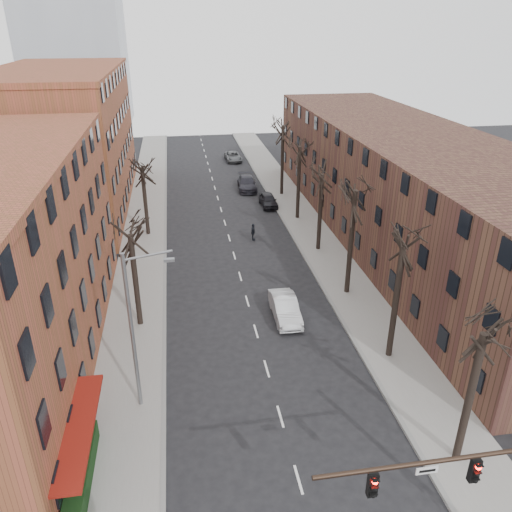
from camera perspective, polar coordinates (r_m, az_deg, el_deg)
name	(u,v)px	position (r m, az deg, el deg)	size (l,w,h in m)	color
sidewalk_left	(145,230)	(50.16, -12.60, 2.87)	(4.00, 90.00, 0.15)	gray
sidewalk_right	(303,221)	(51.55, 5.43, 4.00)	(4.00, 90.00, 0.15)	gray
building_left_far	(65,143)	(57.84, -20.99, 11.99)	(12.00, 28.00, 14.00)	brown
building_right	(403,185)	(48.19, 16.50, 7.74)	(12.00, 50.00, 10.00)	#503425
awning_left	(88,471)	(26.02, -18.63, -22.25)	(1.20, 7.00, 0.15)	maroon
hedge	(80,479)	(24.90, -19.43, -22.90)	(0.80, 6.00, 1.00)	black
tree_right_a	(455,458)	(27.04, 21.84, -20.65)	(5.20, 5.20, 10.00)	black
tree_right_b	(388,356)	(32.29, 14.88, -11.02)	(5.20, 5.20, 10.80)	black
tree_right_c	(346,293)	(38.49, 10.29, -4.18)	(5.20, 5.20, 11.60)	black
tree_right_d	(318,250)	(45.27, 7.09, 0.71)	(5.20, 5.20, 10.00)	black
tree_right_e	(297,219)	(52.39, 4.73, 4.29)	(5.20, 5.20, 10.80)	black
tree_right_f	(282,195)	(59.73, 2.93, 7.01)	(5.20, 5.20, 11.60)	black
tree_left_a	(141,325)	(35.00, -13.04, -7.68)	(5.20, 5.20, 9.50)	black
tree_left_b	(149,235)	(49.24, -12.18, 2.38)	(5.20, 5.20, 9.50)	black
signal_mast_arm	(495,487)	(20.24, 25.67, -22.68)	(8.14, 0.30, 7.20)	black
streetlight	(135,326)	(25.55, -13.68, -7.81)	(2.45, 0.22, 9.03)	slate
silver_sedan	(285,308)	(34.56, 3.34, -5.97)	(1.61, 4.62, 1.52)	silver
parked_car_near	(268,200)	(55.63, 1.40, 6.41)	(1.67, 4.15, 1.42)	black
parked_car_mid	(247,183)	(61.39, -1.04, 8.30)	(2.18, 5.35, 1.55)	#22222A
parked_car_far	(233,157)	(74.84, -2.64, 11.29)	(2.17, 4.70, 1.31)	#515558
pedestrian_crossing	(253,232)	(46.64, -0.34, 2.75)	(0.95, 0.40, 1.63)	black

